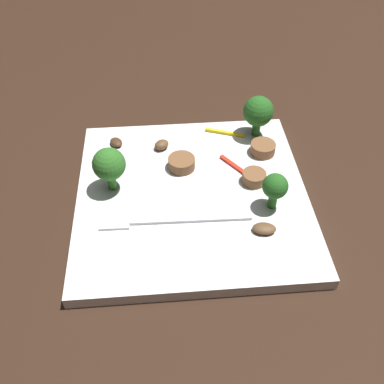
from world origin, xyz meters
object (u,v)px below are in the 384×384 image
mushroom_2 (116,142)px  broccoli_floret_0 (258,112)px  sausage_slice_1 (182,163)px  mushroom_1 (162,145)px  sausage_slice_2 (263,148)px  sausage_slice_0 (254,177)px  broccoli_floret_2 (109,165)px  pepper_strip_1 (234,166)px  mushroom_0 (264,229)px  plate (192,196)px  broccoli_floret_1 (275,187)px  pepper_strip_0 (225,133)px  fork (164,221)px

mushroom_2 → broccoli_floret_0: bearing=-177.9°
sausage_slice_1 → mushroom_1: bearing=-59.3°
sausage_slice_2 → mushroom_1: bearing=-8.5°
sausage_slice_0 → mushroom_1: sausage_slice_0 is taller
broccoli_floret_0 → broccoli_floret_2: broccoli_floret_0 is taller
sausage_slice_2 → pepper_strip_1: size_ratio=0.68×
broccoli_floret_0 → sausage_slice_1: 0.13m
mushroom_0 → mushroom_1: mushroom_1 is taller
sausage_slice_2 → mushroom_0: 0.14m
mushroom_0 → broccoli_floret_0: bearing=-97.5°
plate → broccoli_floret_1: (-0.10, 0.03, 0.04)m
plate → mushroom_0: (-0.08, 0.07, 0.01)m
broccoli_floret_1 → sausage_slice_0: bearing=-72.4°
broccoli_floret_2 → sausage_slice_1: size_ratio=1.68×
sausage_slice_1 → pepper_strip_1: sausage_slice_1 is taller
pepper_strip_0 → broccoli_floret_0: bearing=173.9°
broccoli_floret_0 → sausage_slice_0: broccoli_floret_0 is taller
broccoli_floret_0 → mushroom_0: size_ratio=2.23×
fork → sausage_slice_0: size_ratio=5.91×
fork → pepper_strip_1: bearing=-135.4°
sausage_slice_1 → pepper_strip_0: (-0.07, -0.07, -0.01)m
plate → broccoli_floret_2: bearing=-9.2°
fork → sausage_slice_0: (-0.12, -0.06, 0.01)m
mushroom_1 → sausage_slice_1: bearing=120.7°
plate → broccoli_floret_0: size_ratio=4.71×
broccoli_floret_1 → broccoli_floret_2: broccoli_floret_2 is taller
mushroom_0 → pepper_strip_0: 0.19m
mushroom_0 → mushroom_1: size_ratio=1.28×
broccoli_floret_0 → pepper_strip_1: 0.09m
broccoli_floret_2 → mushroom_1: size_ratio=2.81×
sausage_slice_2 → pepper_strip_0: 0.07m
broccoli_floret_2 → sausage_slice_0: 0.18m
sausage_slice_0 → mushroom_0: size_ratio=1.11×
fork → pepper_strip_1: 0.13m
broccoli_floret_0 → pepper_strip_0: 0.06m
broccoli_floret_0 → mushroom_1: broccoli_floret_0 is taller
mushroom_1 → pepper_strip_1: size_ratio=0.43×
mushroom_1 → pepper_strip_0: bearing=-164.8°
fork → mushroom_0: (-0.11, 0.02, 0.00)m
sausage_slice_0 → pepper_strip_1: size_ratio=0.61×
sausage_slice_2 → mushroom_0: (0.03, 0.14, -0.00)m
plate → sausage_slice_0: sausage_slice_0 is taller
mushroom_2 → sausage_slice_1: bearing=147.9°
broccoli_floret_0 → mushroom_0: (0.02, 0.18, -0.03)m
broccoli_floret_0 → mushroom_2: bearing=2.1°
fork → broccoli_floret_1: broccoli_floret_1 is taller
sausage_slice_2 → pepper_strip_0: (0.05, -0.05, -0.01)m
broccoli_floret_1 → sausage_slice_0: size_ratio=1.63×
fork → pepper_strip_0: size_ratio=3.14×
fork → broccoli_floret_2: (0.06, -0.06, 0.04)m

